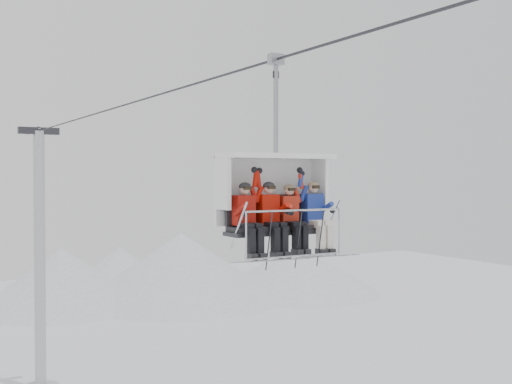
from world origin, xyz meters
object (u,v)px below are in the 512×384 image
skier_center_right (292,216)px  lift_tower_right (40,279)px  skier_center_left (271,216)px  skier_far_right (315,214)px  chairlift_carrier (273,192)px  skier_far_left (247,217)px

skier_center_right → lift_tower_right: bearing=90.6°
skier_center_left → skier_far_right: same height
chairlift_carrier → skier_far_right: 1.01m
skier_far_left → skier_center_right: skier_far_left is taller
skier_far_left → skier_center_right: size_ratio=1.00×
lift_tower_right → skier_center_left: size_ratio=7.99×
skier_center_left → skier_far_right: (1.06, 0.00, 0.00)m
skier_center_left → skier_center_right: bearing=-0.8°
skier_far_left → skier_center_right: bearing=-0.3°
skier_far_left → skier_center_left: (0.54, 0.00, 0.01)m
skier_far_right → lift_tower_right: bearing=92.1°
lift_tower_right → skier_center_left: 23.40m
lift_tower_right → skier_far_left: 23.41m
skier_far_left → skier_center_left: 0.54m
skier_center_left → chairlift_carrier: bearing=53.7°
lift_tower_right → skier_far_left: size_ratio=7.99×
skier_center_right → skier_far_left: bearing=179.7°
lift_tower_right → chairlift_carrier: bearing=-90.0°
lift_tower_right → skier_center_right: (0.25, -22.98, 4.40)m
lift_tower_right → skier_far_left: bearing=-91.9°
chairlift_carrier → skier_center_right: size_ratio=2.36×
chairlift_carrier → skier_far_left: 0.95m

